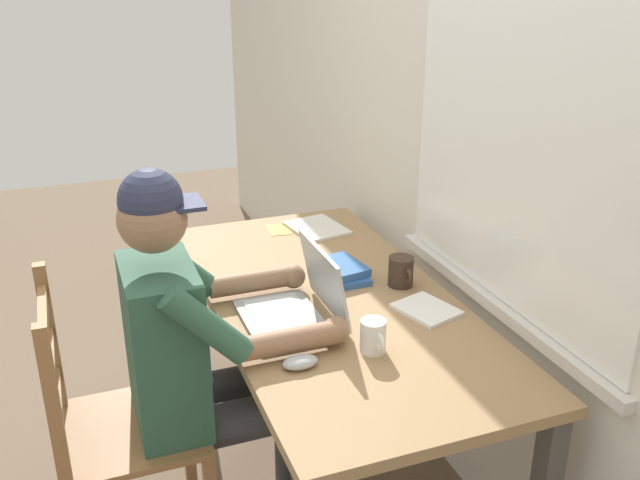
{
  "coord_description": "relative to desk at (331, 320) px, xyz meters",
  "views": [
    {
      "loc": [
        1.91,
        -0.76,
        1.77
      ],
      "look_at": [
        0.03,
        -0.05,
        0.95
      ],
      "focal_mm": 39.36,
      "sensor_mm": 36.0,
      "label": 1
    }
  ],
  "objects": [
    {
      "name": "paper_pile_back_corner",
      "position": [
        0.2,
        0.24,
        0.09
      ],
      "size": [
        0.22,
        0.2,
        0.01
      ],
      "primitive_type": "cube",
      "rotation": [
        0.0,
        0.0,
        0.29
      ],
      "color": "white",
      "rests_on": "desk"
    },
    {
      "name": "back_wall",
      "position": [
        0.01,
        0.46,
        0.66
      ],
      "size": [
        6.0,
        0.08,
        2.6
      ],
      "color": "silver",
      "rests_on": "ground"
    },
    {
      "name": "laptop",
      "position": [
        0.11,
        -0.15,
        0.14
      ],
      "size": [
        0.33,
        0.28,
        0.23
      ],
      "color": "#ADAFB2",
      "rests_on": "desk"
    },
    {
      "name": "coffee_mug_dark",
      "position": [
        -0.0,
        0.25,
        0.14
      ],
      "size": [
        0.12,
        0.09,
        0.1
      ],
      "color": "#38281E",
      "rests_on": "desk"
    },
    {
      "name": "computer_mouse",
      "position": [
        0.36,
        -0.23,
        0.1
      ],
      "size": [
        0.06,
        0.1,
        0.03
      ],
      "primitive_type": "ellipsoid",
      "color": "#ADAFB2",
      "rests_on": "desk"
    },
    {
      "name": "wooden_chair",
      "position": [
        0.1,
        -0.73,
        -0.17
      ],
      "size": [
        0.42,
        0.42,
        0.94
      ],
      "color": "olive",
      "rests_on": "ground"
    },
    {
      "name": "seated_person",
      "position": [
        0.1,
        -0.45,
        0.05
      ],
      "size": [
        0.5,
        0.6,
        1.25
      ],
      "color": "#2D5642",
      "rests_on": "ground"
    },
    {
      "name": "ground_plane",
      "position": [
        0.0,
        0.0,
        -0.64
      ],
      "size": [
        8.0,
        8.0,
        0.0
      ],
      "primitive_type": "plane",
      "color": "brown"
    },
    {
      "name": "desk",
      "position": [
        0.0,
        0.0,
        0.0
      ],
      "size": [
        1.57,
        0.76,
        0.73
      ],
      "color": "#9E7A51",
      "rests_on": "ground"
    },
    {
      "name": "coffee_mug_white",
      "position": [
        0.36,
        -0.01,
        0.14
      ],
      "size": [
        0.11,
        0.07,
        0.1
      ],
      "color": "white",
      "rests_on": "desk"
    },
    {
      "name": "book_stack_main",
      "position": [
        -0.12,
        0.1,
        0.11
      ],
      "size": [
        0.21,
        0.15,
        0.05
      ],
      "color": "#2D5B9E",
      "rests_on": "desk"
    },
    {
      "name": "paper_pile_near_laptop",
      "position": [
        -0.58,
        0.17,
        0.09
      ],
      "size": [
        0.27,
        0.23,
        0.01
      ],
      "primitive_type": "cube",
      "rotation": [
        0.0,
        0.0,
        0.16
      ],
      "color": "silver",
      "rests_on": "desk"
    },
    {
      "name": "landscape_photo_print",
      "position": [
        -0.63,
        0.02,
        0.09
      ],
      "size": [
        0.14,
        0.11,
        0.0
      ],
      "primitive_type": "cube",
      "rotation": [
        0.0,
        0.0,
        -0.13
      ],
      "color": "gold",
      "rests_on": "desk"
    }
  ]
}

